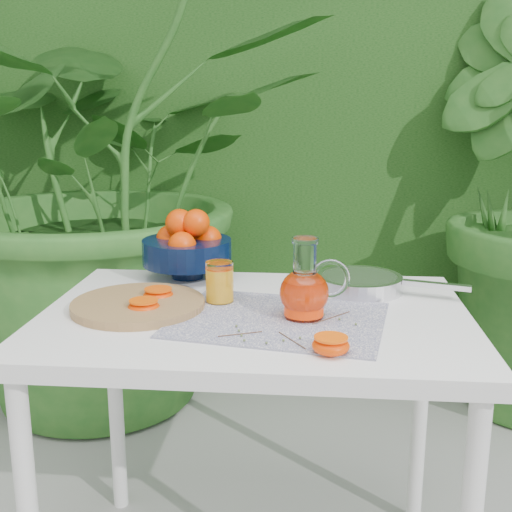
# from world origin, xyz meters

# --- Properties ---
(hedge_backdrop) EXTENTS (8.00, 1.65, 2.50)m
(hedge_backdrop) POSITION_xyz_m (0.06, 2.06, 1.19)
(hedge_backdrop) COLOR #144213
(hedge_backdrop) RESTS_ON ground
(potted_plant_left) EXTENTS (2.55, 2.55, 1.93)m
(potted_plant_left) POSITION_xyz_m (-0.69, 1.12, 0.97)
(potted_plant_left) COLOR #286322
(potted_plant_left) RESTS_ON ground
(white_table) EXTENTS (1.00, 0.70, 0.75)m
(white_table) POSITION_xyz_m (0.01, 0.01, 0.67)
(white_table) COLOR white
(white_table) RESTS_ON ground
(placemat) EXTENTS (0.52, 0.44, 0.00)m
(placemat) POSITION_xyz_m (0.07, -0.04, 0.75)
(placemat) COLOR #0D144A
(placemat) RESTS_ON white_table
(cutting_board) EXTENTS (0.37, 0.37, 0.02)m
(cutting_board) POSITION_xyz_m (-0.27, 0.01, 0.76)
(cutting_board) COLOR #9F7147
(cutting_board) RESTS_ON white_table
(fruit_bowl) EXTENTS (0.25, 0.25, 0.20)m
(fruit_bowl) POSITION_xyz_m (-0.21, 0.30, 0.84)
(fruit_bowl) COLOR black
(fruit_bowl) RESTS_ON white_table
(juice_pitcher) EXTENTS (0.16, 0.12, 0.18)m
(juice_pitcher) POSITION_xyz_m (0.12, -0.03, 0.82)
(juice_pitcher) COLOR white
(juice_pitcher) RESTS_ON white_table
(juice_tumbler) EXTENTS (0.09, 0.09, 0.10)m
(juice_tumbler) POSITION_xyz_m (-0.08, 0.07, 0.80)
(juice_tumbler) COLOR white
(juice_tumbler) RESTS_ON white_table
(saute_pan) EXTENTS (0.41, 0.28, 0.04)m
(saute_pan) POSITION_xyz_m (0.27, 0.21, 0.77)
(saute_pan) COLOR silver
(saute_pan) RESTS_ON white_table
(orange_halves) EXTENTS (0.52, 0.39, 0.04)m
(orange_halves) POSITION_xyz_m (-0.10, -0.06, 0.77)
(orange_halves) COLOR #FF2A02
(orange_halves) RESTS_ON white_table
(thyme_sprigs) EXTENTS (0.29, 0.24, 0.01)m
(thyme_sprigs) POSITION_xyz_m (0.10, -0.12, 0.76)
(thyme_sprigs) COLOR brown
(thyme_sprigs) RESTS_ON white_table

